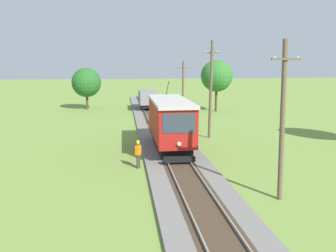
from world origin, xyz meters
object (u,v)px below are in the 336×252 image
object	(u,v)px
freight_car	(148,99)
tree_right_near	(217,76)
utility_pole_mid	(211,89)
track_worker	(138,153)
red_tram	(170,122)
utility_pole_near_tram	(283,119)
utility_pole_far	(183,87)
tree_left_near	(86,83)

from	to	relation	value
freight_car	tree_right_near	bearing A→B (deg)	-16.73
freight_car	utility_pole_mid	distance (m)	19.16
freight_car	track_worker	distance (m)	26.48
red_tram	track_worker	size ratio (longest dim) A/B	4.79
track_worker	utility_pole_near_tram	bearing A→B (deg)	170.87
track_worker	tree_right_near	size ratio (longest dim) A/B	0.26
freight_car	utility_pole_far	world-z (taller)	utility_pole_far
track_worker	tree_right_near	xyz separation A→B (m)	(11.40, 23.69, 3.69)
freight_car	red_tram	bearing A→B (deg)	-89.99
utility_pole_mid	tree_left_near	xyz separation A→B (m)	(-12.31, 20.18, -0.52)
freight_car	tree_right_near	distance (m)	9.73
tree_right_near	utility_pole_mid	bearing A→B (deg)	-107.00
utility_pole_near_tram	utility_pole_mid	distance (m)	13.49
freight_car	utility_pole_near_tram	size ratio (longest dim) A/B	0.69
freight_car	utility_pole_far	distance (m)	6.61
red_tram	track_worker	bearing A→B (deg)	-122.40
tree_left_near	utility_pole_mid	bearing A→B (deg)	-58.61
freight_car	utility_pole_near_tram	distance (m)	32.36
freight_car	tree_left_near	size ratio (longest dim) A/B	0.91
red_tram	utility_pole_far	distance (m)	17.84
freight_car	track_worker	world-z (taller)	freight_car
tree_left_near	tree_right_near	xyz separation A→B (m)	(17.17, -4.29, 0.97)
red_tram	freight_car	distance (m)	22.30
utility_pole_near_tram	track_worker	xyz separation A→B (m)	(-6.54, 5.69, -2.89)
freight_car	track_worker	xyz separation A→B (m)	(-2.57, -26.35, -0.57)
freight_car	utility_pole_far	size ratio (longest dim) A/B	0.78
utility_pole_far	track_worker	distance (m)	22.51
utility_pole_far	track_worker	xyz separation A→B (m)	(-6.54, -21.40, -2.44)
red_tram	utility_pole_mid	world-z (taller)	utility_pole_mid
freight_car	utility_pole_mid	world-z (taller)	utility_pole_mid
utility_pole_mid	utility_pole_far	world-z (taller)	utility_pole_mid
utility_pole_near_tram	utility_pole_far	xyz separation A→B (m)	(0.00, 27.09, -0.46)
red_tram	utility_pole_mid	xyz separation A→B (m)	(3.97, 3.74, 2.03)
red_tram	utility_pole_far	xyz separation A→B (m)	(3.97, 17.35, 1.23)
utility_pole_far	tree_right_near	world-z (taller)	tree_right_near
tree_left_near	utility_pole_far	bearing A→B (deg)	-28.11
red_tram	track_worker	xyz separation A→B (m)	(-2.57, -4.05, -1.21)
utility_pole_far	tree_right_near	bearing A→B (deg)	25.25
utility_pole_near_tram	tree_left_near	distance (m)	35.85
utility_pole_mid	red_tram	bearing A→B (deg)	-136.65
utility_pole_near_tram	track_worker	distance (m)	9.14
freight_car	tree_right_near	world-z (taller)	tree_right_near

